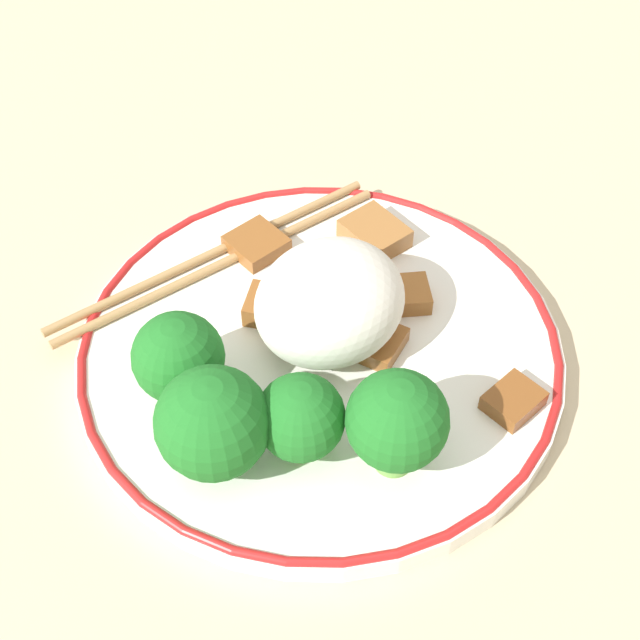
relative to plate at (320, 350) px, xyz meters
name	(u,v)px	position (x,y,z in m)	size (l,w,h in m)	color
ground_plane	(320,359)	(0.00, 0.00, -0.01)	(3.00, 3.00, 0.00)	#C6B28E
plate	(320,350)	(0.00, 0.00, 0.00)	(0.26, 0.26, 0.01)	white
rice_mound	(328,300)	(0.01, 0.00, 0.03)	(0.08, 0.08, 0.06)	white
broccoli_back_left	(178,358)	(-0.07, 0.03, 0.04)	(0.05, 0.05, 0.05)	#72AD4C
broccoli_back_center	(213,423)	(-0.09, -0.01, 0.04)	(0.05, 0.05, 0.06)	#72AD4C
broccoli_back_right	(301,418)	(-0.06, -0.04, 0.03)	(0.04, 0.04, 0.05)	#72AD4C
broccoli_mid_left	(397,422)	(-0.03, -0.08, 0.04)	(0.05, 0.05, 0.06)	#72AD4C
meat_near_front	(272,308)	(0.00, 0.03, 0.01)	(0.04, 0.04, 0.01)	brown
meat_near_left	(513,401)	(0.03, -0.10, 0.01)	(0.03, 0.03, 0.01)	brown
meat_near_right	(375,233)	(0.08, 0.03, 0.01)	(0.04, 0.04, 0.01)	#9E6633
meat_near_back	(406,295)	(0.06, -0.02, 0.01)	(0.04, 0.04, 0.01)	#995B28
meat_on_rice_edge	(257,244)	(0.03, 0.08, 0.01)	(0.03, 0.03, 0.01)	brown
meat_mid_left	(374,342)	(0.02, -0.02, 0.01)	(0.03, 0.03, 0.01)	brown
meat_mid_right	(323,292)	(0.03, 0.02, 0.01)	(0.03, 0.03, 0.01)	#995B28
chopsticks	(217,258)	(0.01, 0.09, 0.01)	(0.21, 0.07, 0.01)	#AD8451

